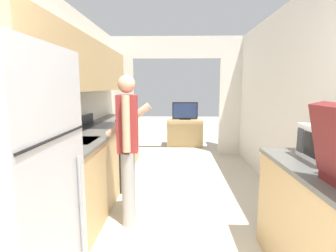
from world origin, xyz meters
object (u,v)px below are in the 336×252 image
television (185,111)px  knife (117,120)px  microwave (335,144)px  range_oven (105,155)px  person (128,146)px  tv_cabinet (185,132)px

television → knife: bearing=-120.2°
knife → microwave: bearing=-50.3°
knife → range_oven: bearing=-100.8°
person → microwave: 1.85m
microwave → tv_cabinet: bearing=102.0°
range_oven → person: (0.55, -1.08, 0.38)m
range_oven → person: size_ratio=0.66×
person → tv_cabinet: 3.85m
person → microwave: size_ratio=3.44×
person → knife: (-0.47, 1.63, 0.07)m
tv_cabinet → knife: size_ratio=2.57×
knife → television: bearing=57.1°
range_oven → knife: range_oven is taller
television → knife: (-1.21, -2.07, 0.04)m
microwave → tv_cabinet: (-0.96, 4.48, -0.71)m
range_oven → microwave: size_ratio=2.27×
range_oven → microwave: bearing=-39.2°
range_oven → microwave: 2.94m
range_oven → microwave: (2.24, -1.82, 0.58)m
range_oven → television: bearing=63.9°
person → knife: bearing=11.1°
range_oven → television: television is taller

